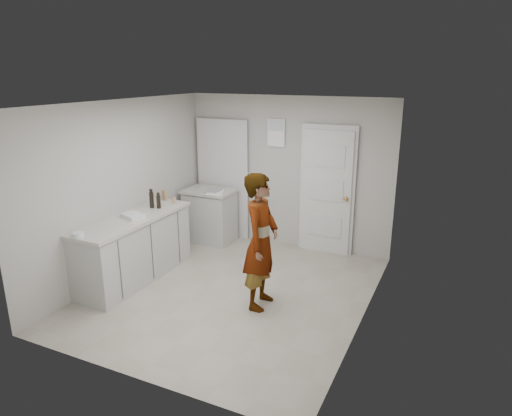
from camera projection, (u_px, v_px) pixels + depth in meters
The scene contains 12 objects.
ground at pixel (232, 292), 6.18m from camera, with size 4.00×4.00×0.00m, color #9E9484.
room_shell at pixel (277, 185), 7.64m from camera, with size 4.00×4.00×4.00m.
main_counter at pixel (135, 250), 6.47m from camera, with size 0.64×1.96×0.93m.
side_counter at pixel (210, 218), 7.90m from camera, with size 0.84×0.61×0.93m.
person at pixel (261, 241), 5.60m from camera, with size 0.63×0.41×1.72m, color silver.
cake_mix_box at pixel (164, 195), 7.12m from camera, with size 0.10×0.04×0.16m, color #916C48.
spice_jar at pixel (174, 200), 6.97m from camera, with size 0.06×0.06×0.09m, color tan.
oil_cruet_a at pixel (159, 201), 6.70m from camera, with size 0.06×0.06×0.24m.
oil_cruet_b at pixel (152, 199), 6.72m from camera, with size 0.06×0.06×0.29m.
baking_dish at pixel (133, 216), 6.29m from camera, with size 0.36×0.30×0.05m.
egg_bowl at pixel (78, 235), 5.57m from camera, with size 0.14×0.14×0.05m.
papers at pixel (215, 192), 7.58m from camera, with size 0.27×0.34×0.01m, color white.
Camera 1 is at (2.66, -4.92, 2.88)m, focal length 32.00 mm.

